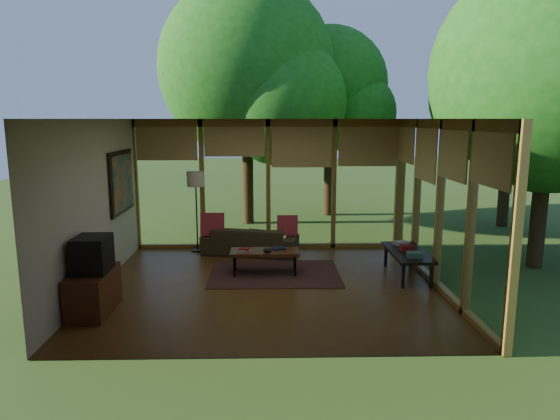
{
  "coord_description": "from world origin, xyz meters",
  "views": [
    {
      "loc": [
        -0.0,
        -7.82,
        2.7
      ],
      "look_at": [
        0.2,
        0.7,
        1.14
      ],
      "focal_mm": 32.0,
      "sensor_mm": 36.0,
      "label": 1
    }
  ],
  "objects_px": {
    "floor_lamp": "(196,184)",
    "side_console": "(408,254)",
    "television": "(92,254)",
    "media_cabinet": "(93,292)",
    "sofa": "(250,240)",
    "coffee_table": "(265,252)"
  },
  "relations": [
    {
      "from": "floor_lamp",
      "to": "side_console",
      "type": "bearing_deg",
      "value": -25.13
    },
    {
      "from": "media_cabinet",
      "to": "coffee_table",
      "type": "bearing_deg",
      "value": 35.54
    },
    {
      "from": "television",
      "to": "media_cabinet",
      "type": "bearing_deg",
      "value": 180.0
    },
    {
      "from": "media_cabinet",
      "to": "side_console",
      "type": "distance_m",
      "value": 5.1
    },
    {
      "from": "floor_lamp",
      "to": "side_console",
      "type": "distance_m",
      "value": 4.39
    },
    {
      "from": "sofa",
      "to": "television",
      "type": "distance_m",
      "value": 3.75
    },
    {
      "from": "sofa",
      "to": "television",
      "type": "xyz_separation_m",
      "value": [
        -2.08,
        -3.07,
        0.57
      ]
    },
    {
      "from": "floor_lamp",
      "to": "coffee_table",
      "type": "height_order",
      "value": "floor_lamp"
    },
    {
      "from": "sofa",
      "to": "side_console",
      "type": "bearing_deg",
      "value": 162.74
    },
    {
      "from": "coffee_table",
      "to": "media_cabinet",
      "type": "bearing_deg",
      "value": -144.46
    },
    {
      "from": "sofa",
      "to": "floor_lamp",
      "type": "distance_m",
      "value": 1.6
    },
    {
      "from": "media_cabinet",
      "to": "floor_lamp",
      "type": "xyz_separation_m",
      "value": [
        1.0,
        3.33,
        1.11
      ]
    },
    {
      "from": "sofa",
      "to": "side_console",
      "type": "xyz_separation_m",
      "value": [
        2.77,
        -1.56,
        0.13
      ]
    },
    {
      "from": "television",
      "to": "coffee_table",
      "type": "distance_m",
      "value": 2.97
    },
    {
      "from": "media_cabinet",
      "to": "side_console",
      "type": "height_order",
      "value": "media_cabinet"
    },
    {
      "from": "sofa",
      "to": "side_console",
      "type": "distance_m",
      "value": 3.18
    },
    {
      "from": "coffee_table",
      "to": "side_console",
      "type": "bearing_deg",
      "value": -4.76
    },
    {
      "from": "television",
      "to": "floor_lamp",
      "type": "xyz_separation_m",
      "value": [
        0.98,
        3.33,
        0.56
      ]
    },
    {
      "from": "television",
      "to": "side_console",
      "type": "bearing_deg",
      "value": 17.3
    },
    {
      "from": "floor_lamp",
      "to": "coffee_table",
      "type": "bearing_deg",
      "value": -48.89
    },
    {
      "from": "sofa",
      "to": "media_cabinet",
      "type": "relative_size",
      "value": 1.9
    },
    {
      "from": "side_console",
      "to": "floor_lamp",
      "type": "bearing_deg",
      "value": 154.87
    }
  ]
}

